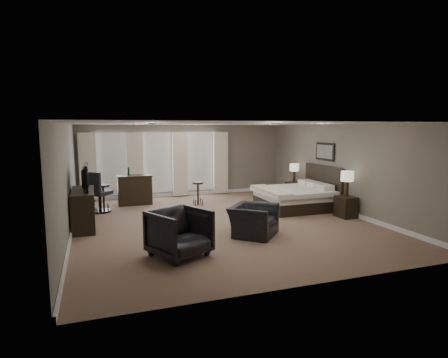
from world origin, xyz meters
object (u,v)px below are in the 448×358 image
object	(u,v)px
lamp_near	(347,184)
nightstand_near	(346,207)
nightstand_far	(294,191)
dresser	(83,209)
bar_stool_right	(198,193)
bed	(292,188)
lamp_far	(294,173)
bar_stool_left	(104,198)
desk_chair	(100,192)
tv	(82,187)
armchair_far	(179,231)
bar_counter	(135,190)
armchair_near	(254,215)

from	to	relation	value
lamp_near	nightstand_near	bearing A→B (deg)	0.00
nightstand_far	dresser	world-z (taller)	dresser
bar_stool_right	bed	bearing A→B (deg)	-30.82
lamp_far	bar_stool_left	world-z (taller)	lamp_far
bar_stool_left	nightstand_far	bearing A→B (deg)	-2.25
bed	lamp_near	xyz separation A→B (m)	(0.89, -1.45, 0.29)
nightstand_far	desk_chair	bearing A→B (deg)	179.56
lamp_far	tv	size ratio (longest dim) A/B	0.59
lamp_near	bar_stool_right	size ratio (longest dim) A/B	0.94
bar_stool_left	desk_chair	size ratio (longest dim) A/B	0.64
bed	nightstand_far	world-z (taller)	bed
lamp_near	lamp_far	distance (m)	2.90
nightstand_far	desk_chair	distance (m)	6.51
dresser	lamp_far	bearing A→B (deg)	13.51
bar_stool_left	bar_stool_right	world-z (taller)	bar_stool_left
armchair_far	bar_counter	distance (m)	5.36
bar_counter	desk_chair	distance (m)	1.37
tv	bed	bearing A→B (deg)	-87.98
tv	bar_counter	world-z (taller)	tv
armchair_near	armchair_far	distance (m)	2.12
lamp_far	desk_chair	world-z (taller)	lamp_far
dresser	armchair_near	bearing A→B (deg)	-28.06
lamp_near	bar_stool_left	bearing A→B (deg)	153.75
desk_chair	nightstand_far	bearing A→B (deg)	-137.70
bed	armchair_far	distance (m)	5.21
nightstand_far	tv	distance (m)	7.16
lamp_near	bar_counter	xyz separation A→B (m)	(-5.40, 3.75, -0.46)
armchair_near	bar_stool_left	size ratio (longest dim) A/B	1.38
tv	bar_stool_right	world-z (taller)	tv
nightstand_far	lamp_far	distance (m)	0.62
tv	bar_stool_right	size ratio (longest dim) A/B	1.49
nightstand_far	lamp_near	distance (m)	2.97
nightstand_far	bar_counter	xyz separation A→B (m)	(-5.40, 0.85, 0.19)
tv	dresser	bearing A→B (deg)	0.00
desk_chair	lamp_far	bearing A→B (deg)	-137.70
lamp_near	armchair_far	xyz separation A→B (m)	(-5.11, -1.60, -0.43)
bed	bar_stool_left	size ratio (longest dim) A/B	2.62
tv	armchair_near	distance (m)	4.29
tv	desk_chair	xyz separation A→B (m)	(0.42, 1.71, -0.42)
bar_stool_left	dresser	bearing A→B (deg)	-105.51
armchair_near	dresser	bearing A→B (deg)	104.38
nightstand_far	bar_counter	bearing A→B (deg)	171.01
nightstand_far	tv	size ratio (longest dim) A/B	0.52
bed	bar_stool_left	distance (m)	5.76
lamp_near	tv	world-z (taller)	lamp_near
dresser	bar_stool_right	bearing A→B (deg)	26.96
dresser	desk_chair	size ratio (longest dim) A/B	1.34
bed	armchair_near	size ratio (longest dim) A/B	1.89
dresser	bar_stool_left	distance (m)	1.99
nightstand_near	dresser	bearing A→B (deg)	169.86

